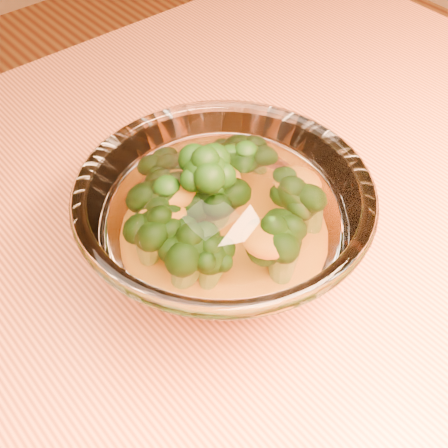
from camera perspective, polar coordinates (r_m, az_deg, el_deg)
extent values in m
cube|color=#E27844|center=(0.51, -8.04, -10.66)|extent=(1.20, 0.80, 0.04)
cylinder|color=brown|center=(1.20, 6.11, 3.84)|extent=(0.06, 0.06, 0.71)
ellipsoid|color=white|center=(0.52, 0.00, -3.76)|extent=(0.10, 0.10, 0.02)
torus|color=white|center=(0.46, 0.00, 2.89)|extent=(0.23, 0.23, 0.01)
ellipsoid|color=#FFAC15|center=(0.50, 0.00, -2.07)|extent=(0.12, 0.12, 0.03)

